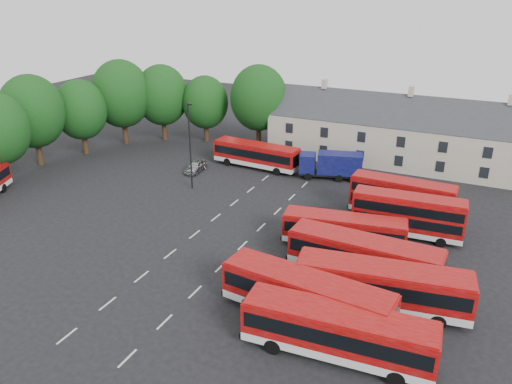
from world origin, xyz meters
TOP-DOWN VIEW (x-y plane):
  - ground at (0.00, 0.00)m, footprint 140.00×140.00m
  - lane_markings at (2.50, 2.00)m, footprint 5.15×33.80m
  - treeline at (-20.74, 19.36)m, footprint 29.92×32.59m
  - terrace_houses at (14.00, 30.00)m, footprint 35.70×7.13m
  - bus_row_a at (16.71, -8.22)m, footprint 11.98×3.51m
  - bus_row_b at (13.69, -5.54)m, footprint 12.26×3.99m
  - bus_row_c at (18.09, -2.05)m, footprint 12.41×4.54m
  - bus_row_d at (15.91, 1.53)m, footprint 11.99×3.23m
  - bus_row_e at (13.15, 5.58)m, footprint 10.83×4.14m
  - bus_dd_south at (17.77, 10.11)m, footprint 9.97×2.90m
  - bus_dd_north at (16.61, 13.67)m, footprint 9.99×2.75m
  - bus_north at (-2.55, 20.85)m, footprint 11.26×3.33m
  - box_truck at (7.13, 21.29)m, footprint 7.61×4.14m
  - silver_car at (-8.72, 16.40)m, footprint 1.89×4.02m
  - lamppost at (-6.19, 11.53)m, footprint 0.68×0.39m

SIDE VIEW (x-z plane):
  - ground at x=0.00m, z-range 0.00..0.00m
  - lane_markings at x=2.50m, z-range 0.00..0.01m
  - silver_car at x=-8.72m, z-range 0.00..1.33m
  - box_truck at x=7.13m, z-range 0.20..3.38m
  - bus_row_e at x=13.15m, z-range 0.30..3.29m
  - bus_north at x=-2.55m, z-range 0.32..3.46m
  - bus_row_a at x=16.71m, z-range 0.34..3.68m
  - bus_row_d at x=15.91m, z-range 0.34..3.70m
  - bus_row_b at x=13.69m, z-range 0.34..3.75m
  - bus_row_c at x=18.09m, z-range 0.35..3.78m
  - bus_dd_south at x=17.77m, z-range 0.28..4.32m
  - bus_dd_north at x=16.61m, z-range 0.28..4.34m
  - terrace_houses at x=14.00m, z-range -1.17..8.89m
  - lamppost at x=-6.19m, z-range 0.33..10.16m
  - treeline at x=-20.74m, z-range 0.68..12.69m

